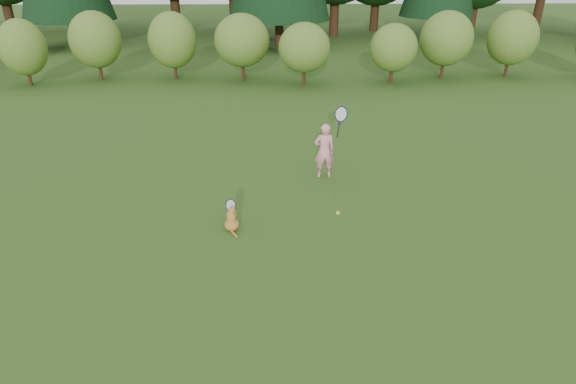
{
  "coord_description": "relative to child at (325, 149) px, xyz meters",
  "views": [
    {
      "loc": [
        -0.04,
        -7.57,
        4.82
      ],
      "look_at": [
        0.2,
        0.8,
        0.7
      ],
      "focal_mm": 30.0,
      "sensor_mm": 36.0,
      "label": 1
    }
  ],
  "objects": [
    {
      "name": "shrub_row",
      "position": [
        -1.14,
        9.94,
        0.7
      ],
      "size": [
        28.0,
        3.0,
        2.8
      ],
      "primitive_type": null,
      "color": "#536B21",
      "rests_on": "ground"
    },
    {
      "name": "cat",
      "position": [
        -2.04,
        -2.44,
        -0.45
      ],
      "size": [
        0.35,
        0.7,
        0.64
      ],
      "rotation": [
        0.0,
        0.0,
        0.01
      ],
      "color": "#C25B25",
      "rests_on": "ground"
    },
    {
      "name": "ground",
      "position": [
        -1.14,
        -3.06,
        -0.7
      ],
      "size": [
        100.0,
        100.0,
        0.0
      ],
      "primitive_type": "plane",
      "color": "#1C4A15",
      "rests_on": "ground"
    },
    {
      "name": "tennis_ball",
      "position": [
        -0.06,
        -3.04,
        -0.05
      ],
      "size": [
        0.07,
        0.07,
        0.07
      ],
      "color": "#CAED1B",
      "rests_on": "ground"
    },
    {
      "name": "child",
      "position": [
        0.0,
        0.0,
        0.0
      ],
      "size": [
        0.79,
        0.54,
        1.99
      ],
      "rotation": [
        0.0,
        0.0,
        3.21
      ],
      "color": "pink",
      "rests_on": "ground"
    }
  ]
}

